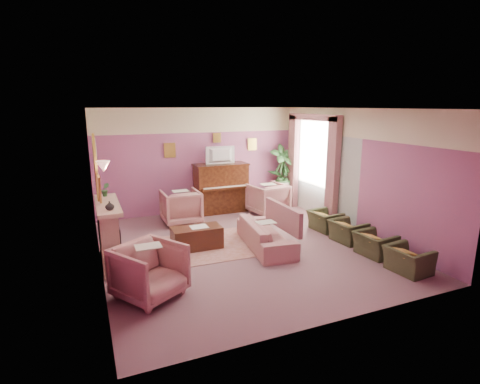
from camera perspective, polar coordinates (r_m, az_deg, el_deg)
name	(u,v)px	position (r m, az deg, el deg)	size (l,w,h in m)	color
floor	(243,247)	(7.82, 0.45, -8.38)	(5.50, 6.00, 0.01)	#7E5960
ceiling	(243,109)	(7.27, 0.49, 12.61)	(5.50, 6.00, 0.01)	white
wall_back	(199,161)	(10.21, -6.22, 4.79)	(5.50, 0.02, 2.80)	#845181
wall_front	(337,224)	(4.89, 14.52, -4.73)	(5.50, 0.02, 2.80)	#845181
wall_left	(95,193)	(6.84, -21.20, -0.15)	(0.02, 6.00, 2.80)	#845181
wall_right	(355,171)	(8.86, 17.07, 3.01)	(0.02, 6.00, 2.80)	#845181
picture_rail_band	(198,120)	(10.10, -6.35, 10.82)	(5.50, 0.01, 0.65)	beige
stripe_panel	(320,176)	(9.92, 12.11, 2.42)	(0.01, 3.00, 2.15)	#B0B7AD
fireplace_surround	(108,235)	(7.27, -19.44, -6.24)	(0.30, 1.40, 1.10)	tan
fireplace_inset	(115,242)	(7.32, -18.57, -7.27)	(0.18, 0.72, 0.68)	black
fire_ember	(118,251)	(7.38, -18.16, -8.56)	(0.06, 0.54, 0.10)	orange
mantel_shelf	(107,205)	(7.11, -19.55, -1.87)	(0.40, 1.55, 0.07)	tan
hearth	(122,261)	(7.47, -17.58, -10.00)	(0.55, 1.50, 0.02)	tan
mirror_frame	(96,168)	(6.97, -21.12, 3.44)	(0.04, 0.72, 1.20)	gold
mirror_glass	(97,168)	(6.97, -20.92, 3.46)	(0.01, 0.60, 1.06)	white
sconce_shade	(103,166)	(5.90, -20.11, 3.70)	(0.20, 0.20, 0.16)	#FFBCA0
piano	(221,188)	(10.19, -2.90, 0.55)	(1.40, 0.60, 1.30)	#441F0F
piano_keyshelf	(226,188)	(9.86, -2.21, 0.54)	(1.30, 0.12, 0.06)	#441F0F
piano_keys	(226,187)	(9.85, -2.22, 0.77)	(1.20, 0.08, 0.02)	beige
piano_top	(221,164)	(10.07, -2.95, 4.22)	(1.45, 0.65, 0.04)	#441F0F
television	(221,154)	(9.98, -2.87, 5.82)	(0.80, 0.12, 0.48)	black
print_back_left	(170,150)	(9.93, -10.65, 6.27)	(0.30, 0.03, 0.38)	gold
print_back_right	(252,144)	(10.66, 1.86, 7.27)	(0.26, 0.03, 0.34)	gold
print_back_mid	(217,138)	(10.25, -3.53, 8.25)	(0.22, 0.03, 0.26)	gold
print_left_wall	(100,189)	(5.60, -20.62, 0.48)	(0.03, 0.28, 0.36)	gold
window_blind	(315,151)	(10.01, 11.30, 6.18)	(0.03, 1.40, 1.80)	beige
curtain_left	(333,172)	(9.28, 13.94, 3.02)	(0.16, 0.34, 2.60)	#8E585C
curtain_right	(293,161)	(10.79, 8.12, 4.64)	(0.16, 0.34, 2.60)	#8E585C
pelmet	(313,117)	(9.90, 11.13, 11.11)	(0.16, 2.20, 0.16)	#8E585C
mantel_plant	(105,189)	(7.60, -19.84, 0.37)	(0.16, 0.16, 0.28)	#2E602D
mantel_vase	(110,206)	(6.60, -19.26, -1.98)	(0.16, 0.16, 0.16)	beige
area_rug	(203,246)	(7.87, -5.61, -8.25)	(2.50, 1.80, 0.01)	#AD7268
coffee_table	(197,238)	(7.73, -6.60, -6.94)	(1.00, 0.50, 0.45)	#432114
table_paper	(199,227)	(7.67, -6.29, -5.28)	(0.35, 0.28, 0.01)	white
sofa	(266,229)	(7.72, 3.92, -5.72)	(0.62, 1.86, 0.75)	tan
sofa_throw	(283,217)	(7.83, 6.57, -3.78)	(0.09, 1.41, 0.52)	#8E585C
floral_armchair_left	(181,205)	(9.34, -9.00, -1.97)	(0.88, 0.88, 0.92)	tan
floral_armchair_right	(268,197)	(10.01, 4.28, -0.81)	(0.88, 0.88, 0.92)	tan
floral_armchair_front	(149,269)	(5.91, -13.63, -11.28)	(0.88, 0.88, 0.92)	tan
olive_chair_a	(409,256)	(7.22, 24.30, -8.86)	(0.49, 0.70, 0.61)	#393F24
olive_chair_b	(375,241)	(7.76, 19.89, -6.97)	(0.49, 0.70, 0.61)	#393F24
olive_chair_c	(348,228)	(8.34, 16.09, -5.30)	(0.49, 0.70, 0.61)	#393F24
olive_chair_d	(325,218)	(8.96, 12.83, -3.83)	(0.49, 0.70, 0.61)	#393F24
side_table	(280,193)	(10.96, 6.12, -0.23)	(0.52, 0.52, 0.70)	beige
side_plant_big	(280,176)	(10.85, 6.18, 2.44)	(0.30, 0.30, 0.34)	#2E602D
side_plant_small	(286,177)	(10.83, 6.99, 2.24)	(0.16, 0.16, 0.28)	#2E602D
palm_pot	(282,199)	(11.04, 6.37, -1.10)	(0.34, 0.34, 0.34)	brown
palm_plant	(282,169)	(10.85, 6.49, 3.46)	(0.76, 0.76, 1.44)	#2E602D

